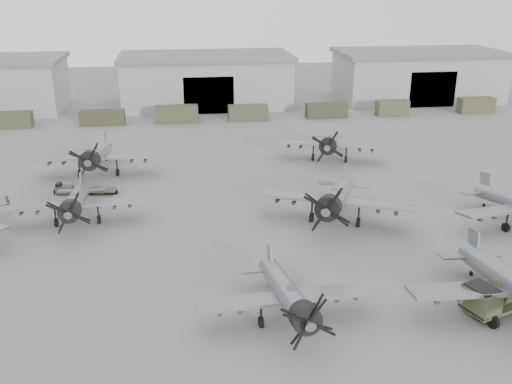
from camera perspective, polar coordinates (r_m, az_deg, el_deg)
ground at (r=42.50m, az=-0.27°, el=-9.03°), size 220.00×220.00×0.00m
hangar_center at (r=100.03m, az=-4.99°, el=11.12°), size 29.00×14.80×8.70m
hangar_right at (r=108.69m, az=15.85°, el=11.20°), size 29.00×14.80×8.70m
support_truck_1 at (r=92.11m, az=-23.06°, el=6.65°), size 5.27×2.20×2.34m
support_truck_2 at (r=89.59m, az=-15.09°, el=7.19°), size 6.60×2.20×2.19m
support_truck_3 at (r=88.79m, az=-7.91°, el=7.73°), size 6.44×2.20×2.59m
support_truck_4 at (r=89.44m, az=-0.80°, el=7.93°), size 6.13×2.20×2.33m
support_truck_5 at (r=91.75m, az=7.05°, el=8.09°), size 6.44×2.20×2.27m
support_truck_6 at (r=95.04m, az=13.46°, el=8.17°), size 5.07×2.20×2.44m
support_truck_7 at (r=101.02m, az=21.14°, el=8.10°), size 5.78×2.20×2.50m
aircraft_near_1 at (r=36.83m, az=3.31°, el=-10.29°), size 11.81×10.63×4.71m
aircraft_mid_1 at (r=53.30m, az=-17.62°, el=-0.97°), size 12.35×11.12×4.94m
aircraft_mid_2 at (r=51.35m, az=7.96°, el=-0.61°), size 13.76×12.47×5.62m
aircraft_far_0 at (r=65.65m, az=-15.64°, el=3.55°), size 13.72×12.34×5.50m
aircraft_far_1 at (r=69.18m, az=7.41°, el=4.94°), size 13.13×11.82×5.27m
fuel_tanker at (r=42.06m, az=23.91°, el=-9.01°), size 7.14×4.59×2.62m
tug_trailer at (r=61.59m, az=-17.41°, el=0.22°), size 6.21×1.88×1.23m
ground_crew at (r=58.99m, az=-23.56°, el=-1.10°), size 0.52×0.69×1.72m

